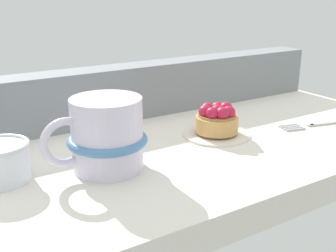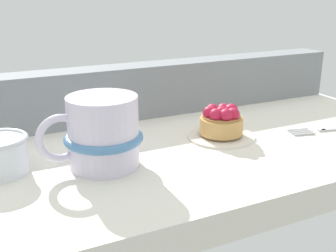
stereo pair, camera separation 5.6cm
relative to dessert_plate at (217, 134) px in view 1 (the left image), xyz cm
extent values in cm
cube|color=silver|center=(-5.46, 0.09, -2.24)|extent=(77.53, 36.92, 3.87)
cube|color=gray|center=(-5.46, 15.74, 4.12)|extent=(75.98, 5.63, 8.86)
cylinder|color=silver|center=(0.00, 0.00, 0.02)|extent=(10.13, 10.13, 0.66)
cylinder|color=silver|center=(0.00, 0.00, -0.14)|extent=(5.57, 5.57, 0.33)
cylinder|color=tan|center=(0.00, 0.00, 1.55)|extent=(6.42, 6.42, 2.39)
cylinder|color=#A37942|center=(0.00, 0.00, 2.89)|extent=(5.65, 5.65, 0.30)
sphere|color=#B71938|center=(0.00, 0.00, 3.56)|extent=(1.87, 1.87, 1.87)
sphere|color=#B71938|center=(1.66, 0.01, 3.67)|extent=(2.04, 2.04, 2.04)
sphere|color=#B71938|center=(1.01, 1.22, 3.55)|extent=(1.97, 1.97, 1.97)
sphere|color=#B71938|center=(-0.64, 1.66, 3.60)|extent=(1.88, 1.88, 1.88)
sphere|color=#B71938|center=(-1.65, 0.78, 3.53)|extent=(2.03, 2.03, 2.03)
sphere|color=#B71938|center=(-1.45, -0.65, 3.57)|extent=(1.96, 1.96, 1.96)
sphere|color=#B71938|center=(-0.37, -1.62, 3.68)|extent=(1.93, 1.93, 1.93)
sphere|color=#B71938|center=(0.96, -1.40, 3.54)|extent=(1.99, 1.99, 1.99)
cylinder|color=silver|center=(-18.69, -2.19, 4.19)|extent=(8.65, 8.65, 8.99)
torus|color=#4C7FB2|center=(-18.69, -2.19, 3.41)|extent=(9.78, 9.78, 1.08)
torus|color=silver|center=(-23.90, -2.19, 4.19)|extent=(5.97, 0.93, 5.97)
cube|color=#B7B7BC|center=(15.59, -4.55, -0.01)|extent=(1.30, 0.83, 0.60)
cube|color=#B7B7BC|center=(12.46, -2.64, -0.01)|extent=(3.46, 1.07, 0.60)
cube|color=#B7B7BC|center=(12.28, -3.35, -0.01)|extent=(3.46, 1.07, 0.60)
cube|color=#B7B7BC|center=(12.11, -4.06, -0.01)|extent=(3.46, 1.07, 0.60)
cube|color=#B7B7BC|center=(11.93, -4.77, -0.01)|extent=(3.46, 1.07, 0.60)
cylinder|color=silver|center=(-30.63, 1.18, 1.86)|extent=(6.56, 6.56, 4.33)
camera|label=1|loc=(-37.52, -46.04, 21.18)|focal=44.40mm
camera|label=2|loc=(-32.63, -48.76, 21.18)|focal=44.40mm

